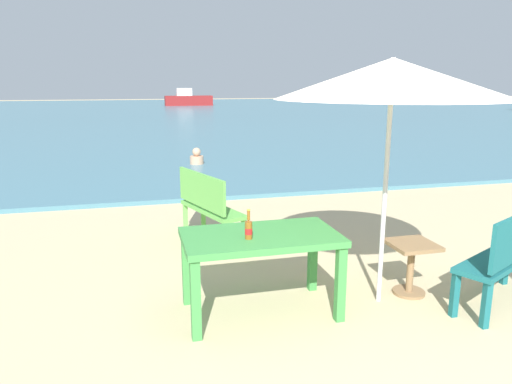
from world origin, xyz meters
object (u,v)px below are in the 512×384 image
bench_green_left (208,203)px  picnic_table_green (261,245)px  patio_umbrella (392,79)px  swimmer_person (197,158)px  beer_bottle_amber (249,228)px  boat_barge (188,99)px  side_table_wood (411,261)px  bench_teal_center (508,252)px

bench_green_left → picnic_table_green: bearing=-85.4°
patio_umbrella → bench_green_left: 2.97m
patio_umbrella → swimmer_person: 8.23m
picnic_table_green → swimmer_person: picnic_table_green is taller
beer_bottle_amber → swimmer_person: beer_bottle_amber is taller
boat_barge → patio_umbrella: bearing=-93.8°
side_table_wood → bench_green_left: (-1.72, 2.06, 0.19)m
bench_teal_center → patio_umbrella: bearing=159.7°
swimmer_person → beer_bottle_amber: bearing=-94.2°
bench_teal_center → bench_green_left: bearing=133.9°
bench_teal_center → swimmer_person: 8.58m
bench_teal_center → boat_barge: (1.51, 39.48, 0.08)m
patio_umbrella → bench_green_left: size_ratio=1.84×
side_table_wood → swimmer_person: 7.99m
patio_umbrella → swimmer_person: patio_umbrella is taller
bench_teal_center → boat_barge: boat_barge is taller
picnic_table_green → beer_bottle_amber: beer_bottle_amber is taller
side_table_wood → bench_green_left: 2.69m
beer_bottle_amber → bench_teal_center: size_ratio=0.21×
patio_umbrella → swimmer_person: bearing=95.2°
picnic_table_green → bench_green_left: size_ratio=1.12×
swimmer_person → side_table_wood: bearing=-82.0°
picnic_table_green → bench_teal_center: size_ratio=1.13×
beer_bottle_amber → boat_barge: boat_barge is taller
side_table_wood → bench_teal_center: bearing=-33.5°
patio_umbrella → side_table_wood: patio_umbrella is taller
swimmer_person → boat_barge: 31.28m
side_table_wood → boat_barge: size_ratio=0.13×
picnic_table_green → beer_bottle_amber: (-0.14, -0.11, 0.20)m
bench_teal_center → swimmer_person: (-1.82, 8.38, -0.30)m
picnic_table_green → swimmer_person: 7.94m
bench_teal_center → boat_barge: size_ratio=0.30×
bench_teal_center → bench_green_left: (-2.43, 2.53, 0.00)m
picnic_table_green → beer_bottle_amber: bearing=-142.2°
picnic_table_green → side_table_wood: (1.56, 0.00, -0.30)m
beer_bottle_amber → side_table_wood: size_ratio=0.49×
boat_barge → beer_bottle_amber: bearing=-95.7°
bench_green_left → swimmer_person: (0.61, 5.85, -0.30)m
patio_umbrella → boat_barge: 39.19m
picnic_table_green → boat_barge: 39.20m
bench_green_left → side_table_wood: bearing=-50.1°
picnic_table_green → swimmer_person: (0.45, 7.91, -0.41)m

